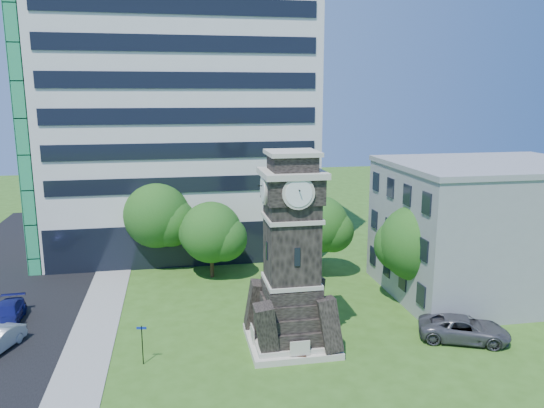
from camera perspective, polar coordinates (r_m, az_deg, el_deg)
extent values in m
plane|color=#345D1A|center=(32.47, -2.57, -16.75)|extent=(160.00, 160.00, 0.00)
cube|color=gray|center=(37.13, -18.82, -13.51)|extent=(3.00, 70.00, 0.06)
cube|color=beige|center=(34.60, 2.04, -14.47)|extent=(5.40, 5.40, 0.40)
cube|color=beige|center=(34.45, 2.04, -13.95)|extent=(4.80, 4.80, 0.30)
cube|color=black|center=(32.12, 2.13, -3.21)|extent=(3.00, 3.00, 6.40)
cube|color=beige|center=(33.02, 2.09, -8.24)|extent=(3.25, 3.25, 0.25)
cube|color=beige|center=(31.87, 2.14, -1.47)|extent=(3.25, 3.25, 0.25)
cube|color=black|center=(30.98, 2.73, -5.71)|extent=(0.35, 0.08, 1.10)
cube|color=black|center=(31.51, 2.17, 1.72)|extent=(3.30, 3.30, 1.60)
cube|color=beige|center=(31.36, 2.18, 3.34)|extent=(3.70, 3.70, 0.35)
cylinder|color=white|center=(29.81, 2.91, 1.13)|extent=(1.56, 0.06, 1.56)
cylinder|color=white|center=(31.17, -1.01, 1.61)|extent=(0.06, 1.56, 1.56)
cube|color=black|center=(31.28, 2.19, 4.42)|extent=(2.60, 2.60, 0.90)
cube|color=beige|center=(31.20, 2.20, 5.52)|extent=(3.00, 3.00, 0.25)
cube|color=white|center=(54.28, -9.80, 10.06)|extent=(25.00, 15.00, 28.00)
cube|color=black|center=(48.97, -9.16, -4.35)|extent=(24.50, 0.80, 4.00)
cube|color=gray|center=(44.65, 22.14, -2.69)|extent=(15.00, 12.00, 10.00)
cube|color=gray|center=(43.71, 22.67, 3.92)|extent=(15.20, 12.20, 0.40)
imported|color=navy|center=(41.27, -26.65, -10.56)|extent=(2.18, 4.84, 1.38)
imported|color=#4E4E53|center=(36.86, 19.95, -12.50)|extent=(6.19, 4.52, 1.56)
cube|color=black|center=(32.42, 0.63, -16.12)|extent=(0.06, 0.43, 0.67)
cube|color=black|center=(32.73, 3.53, -15.85)|extent=(0.06, 0.43, 0.67)
cube|color=#361F12|center=(32.52, 2.09, -15.84)|extent=(1.72, 0.46, 0.04)
cube|color=#361F12|center=(32.58, 2.01, -15.26)|extent=(1.72, 0.04, 0.38)
cylinder|color=black|center=(32.70, -13.77, -14.52)|extent=(0.06, 0.06, 2.41)
cube|color=#0D1997|center=(32.25, -13.86, -12.83)|extent=(0.58, 0.04, 0.14)
cylinder|color=#332114|center=(49.19, -12.09, -5.09)|extent=(0.40, 0.40, 2.84)
sphere|color=#30691F|center=(48.31, -12.27, -1.14)|extent=(5.93, 5.93, 5.93)
sphere|color=#30691F|center=(47.83, -10.84, -1.89)|extent=(4.44, 4.44, 4.44)
sphere|color=#30691F|center=(49.14, -13.44, -1.36)|extent=(4.15, 4.15, 4.15)
cylinder|color=#332114|center=(46.00, -6.48, -6.44)|extent=(0.33, 0.33, 2.32)
sphere|color=#20671E|center=(45.19, -6.56, -3.03)|extent=(5.21, 5.21, 5.21)
sphere|color=#20671E|center=(44.89, -5.17, -3.70)|extent=(3.91, 3.91, 3.91)
sphere|color=#20671E|center=(45.84, -7.75, -3.18)|extent=(3.65, 3.65, 3.65)
cylinder|color=#332114|center=(46.07, 5.09, -6.14)|extent=(0.40, 0.40, 2.69)
sphere|color=#33631D|center=(45.16, 5.17, -2.17)|extent=(4.85, 4.85, 4.85)
sphere|color=#33631D|center=(45.11, 6.51, -2.90)|extent=(3.64, 3.64, 3.64)
sphere|color=#33631D|center=(45.59, 3.93, -2.40)|extent=(3.39, 3.39, 3.39)
cylinder|color=#332114|center=(41.32, 15.16, -8.60)|extent=(0.41, 0.41, 2.79)
sphere|color=#225318|center=(40.28, 15.42, -4.05)|extent=(5.69, 5.69, 5.69)
sphere|color=#225318|center=(40.44, 17.18, -4.89)|extent=(4.26, 4.26, 4.26)
sphere|color=#225318|center=(40.56, 13.69, -4.30)|extent=(3.98, 3.98, 3.98)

